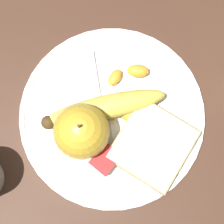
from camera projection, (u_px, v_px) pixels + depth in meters
ground_plane at (112, 116)px, 0.59m from camera, size 3.00×3.00×0.00m
plate at (112, 115)px, 0.58m from camera, size 0.29×0.29×0.01m
apple at (82, 131)px, 0.53m from camera, size 0.08×0.08×0.09m
banana at (102, 110)px, 0.56m from camera, size 0.17×0.14×0.04m
bread_slice at (151, 148)px, 0.55m from camera, size 0.12×0.12×0.02m
fork at (100, 113)px, 0.58m from camera, size 0.13×0.14×0.00m
jam_packet at (105, 160)px, 0.55m from camera, size 0.04×0.03×0.02m
orange_segment_0 at (115, 77)px, 0.58m from camera, size 0.03×0.02×0.02m
orange_segment_1 at (138, 71)px, 0.58m from camera, size 0.04×0.04×0.02m
orange_segment_2 at (152, 96)px, 0.57m from camera, size 0.04×0.03×0.02m
orange_segment_3 at (131, 116)px, 0.57m from camera, size 0.03×0.04×0.02m
orange_segment_4 at (128, 101)px, 0.57m from camera, size 0.03×0.04×0.02m
orange_segment_5 at (128, 109)px, 0.57m from camera, size 0.03×0.04×0.02m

